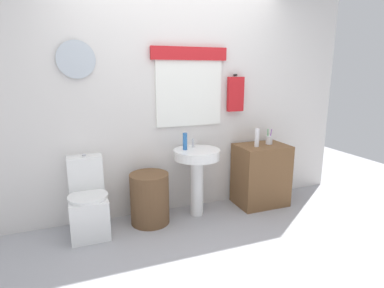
% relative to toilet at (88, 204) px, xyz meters
% --- Properties ---
extents(ground_plane, '(8.00, 8.00, 0.00)m').
position_rel_toilet_xyz_m(ground_plane, '(1.01, -0.89, -0.29)').
color(ground_plane, '#A3A3A8').
extents(back_wall, '(4.40, 0.18, 2.60)m').
position_rel_toilet_xyz_m(back_wall, '(1.01, 0.26, 1.01)').
color(back_wall, silver).
rests_on(back_wall, ground_plane).
extents(toilet, '(0.38, 0.51, 0.78)m').
position_rel_toilet_xyz_m(toilet, '(0.00, 0.00, 0.00)').
color(toilet, white).
rests_on(toilet, ground_plane).
extents(laundry_hamper, '(0.41, 0.41, 0.55)m').
position_rel_toilet_xyz_m(laundry_hamper, '(0.62, -0.04, -0.02)').
color(laundry_hamper, brown).
rests_on(laundry_hamper, ground_plane).
extents(pedestal_sink, '(0.51, 0.51, 0.76)m').
position_rel_toilet_xyz_m(pedestal_sink, '(1.17, -0.04, 0.28)').
color(pedestal_sink, white).
rests_on(pedestal_sink, ground_plane).
extents(faucet, '(0.03, 0.03, 0.10)m').
position_rel_toilet_xyz_m(faucet, '(1.17, 0.08, 0.52)').
color(faucet, silver).
rests_on(faucet, pedestal_sink).
extents(wooden_cabinet, '(0.60, 0.44, 0.74)m').
position_rel_toilet_xyz_m(wooden_cabinet, '(2.01, -0.04, 0.08)').
color(wooden_cabinet, brown).
rests_on(wooden_cabinet, ground_plane).
extents(soap_bottle, '(0.05, 0.05, 0.19)m').
position_rel_toilet_xyz_m(soap_bottle, '(1.05, 0.01, 0.56)').
color(soap_bottle, '#2D6BB7').
rests_on(soap_bottle, pedestal_sink).
extents(lotion_bottle, '(0.05, 0.05, 0.22)m').
position_rel_toilet_xyz_m(lotion_bottle, '(1.90, -0.08, 0.56)').
color(lotion_bottle, white).
rests_on(lotion_bottle, wooden_cabinet).
extents(toothbrush_cup, '(0.08, 0.08, 0.19)m').
position_rel_toilet_xyz_m(toothbrush_cup, '(2.11, -0.02, 0.50)').
color(toothbrush_cup, silver).
rests_on(toothbrush_cup, wooden_cabinet).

